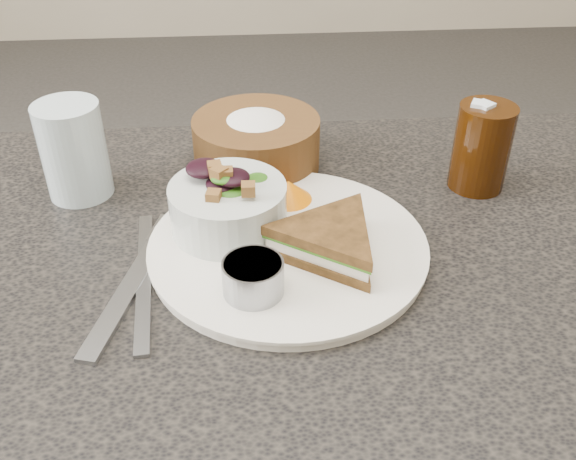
{
  "coord_description": "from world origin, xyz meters",
  "views": [
    {
      "loc": [
        -0.03,
        -0.53,
        1.18
      ],
      "look_at": [
        0.01,
        0.03,
        0.78
      ],
      "focal_mm": 40.0,
      "sensor_mm": 36.0,
      "label": 1
    }
  ],
  "objects_px": {
    "sandwich": "(330,241)",
    "dressing_ramekin": "(253,278)",
    "bread_basket": "(256,135)",
    "water_glass": "(74,151)",
    "dinner_plate": "(288,248)",
    "cola_glass": "(482,143)",
    "salad_bowl": "(228,200)"
  },
  "relations": [
    {
      "from": "dressing_ramekin",
      "to": "water_glass",
      "type": "bearing_deg",
      "value": 133.22
    },
    {
      "from": "dinner_plate",
      "to": "cola_glass",
      "type": "xyz_separation_m",
      "value": [
        0.25,
        0.12,
        0.05
      ]
    },
    {
      "from": "bread_basket",
      "to": "water_glass",
      "type": "xyz_separation_m",
      "value": [
        -0.22,
        -0.05,
        0.01
      ]
    },
    {
      "from": "sandwich",
      "to": "dressing_ramekin",
      "type": "relative_size",
      "value": 2.41
    },
    {
      "from": "salad_bowl",
      "to": "dressing_ramekin",
      "type": "distance_m",
      "value": 0.12
    },
    {
      "from": "dressing_ramekin",
      "to": "cola_glass",
      "type": "relative_size",
      "value": 0.5
    },
    {
      "from": "dinner_plate",
      "to": "salad_bowl",
      "type": "bearing_deg",
      "value": 151.89
    },
    {
      "from": "dinner_plate",
      "to": "dressing_ramekin",
      "type": "height_order",
      "value": "dressing_ramekin"
    },
    {
      "from": "dinner_plate",
      "to": "bread_basket",
      "type": "bearing_deg",
      "value": 97.95
    },
    {
      "from": "bread_basket",
      "to": "water_glass",
      "type": "distance_m",
      "value": 0.23
    },
    {
      "from": "sandwich",
      "to": "dressing_ramekin",
      "type": "xyz_separation_m",
      "value": [
        -0.08,
        -0.05,
        -0.0
      ]
    },
    {
      "from": "dressing_ramekin",
      "to": "cola_glass",
      "type": "distance_m",
      "value": 0.35
    },
    {
      "from": "salad_bowl",
      "to": "cola_glass",
      "type": "xyz_separation_m",
      "value": [
        0.31,
        0.09,
        0.01
      ]
    },
    {
      "from": "water_glass",
      "to": "dinner_plate",
      "type": "bearing_deg",
      "value": -30.03
    },
    {
      "from": "sandwich",
      "to": "salad_bowl",
      "type": "height_order",
      "value": "salad_bowl"
    },
    {
      "from": "dinner_plate",
      "to": "cola_glass",
      "type": "height_order",
      "value": "cola_glass"
    },
    {
      "from": "dinner_plate",
      "to": "dressing_ramekin",
      "type": "xyz_separation_m",
      "value": [
        -0.04,
        -0.08,
        0.02
      ]
    },
    {
      "from": "water_glass",
      "to": "bread_basket",
      "type": "bearing_deg",
      "value": 12.36
    },
    {
      "from": "cola_glass",
      "to": "salad_bowl",
      "type": "bearing_deg",
      "value": -164.05
    },
    {
      "from": "dressing_ramekin",
      "to": "bread_basket",
      "type": "relative_size",
      "value": 0.37
    },
    {
      "from": "bread_basket",
      "to": "dressing_ramekin",
      "type": "bearing_deg",
      "value": -92.76
    },
    {
      "from": "salad_bowl",
      "to": "dinner_plate",
      "type": "bearing_deg",
      "value": -28.11
    },
    {
      "from": "dinner_plate",
      "to": "dressing_ramekin",
      "type": "relative_size",
      "value": 4.97
    },
    {
      "from": "salad_bowl",
      "to": "water_glass",
      "type": "relative_size",
      "value": 1.09
    },
    {
      "from": "salad_bowl",
      "to": "dressing_ramekin",
      "type": "height_order",
      "value": "salad_bowl"
    },
    {
      "from": "salad_bowl",
      "to": "sandwich",
      "type": "bearing_deg",
      "value": -29.54
    },
    {
      "from": "dinner_plate",
      "to": "sandwich",
      "type": "distance_m",
      "value": 0.06
    },
    {
      "from": "bread_basket",
      "to": "sandwich",
      "type": "bearing_deg",
      "value": -72.41
    },
    {
      "from": "dressing_ramekin",
      "to": "cola_glass",
      "type": "xyz_separation_m",
      "value": [
        0.29,
        0.2,
        0.03
      ]
    },
    {
      "from": "sandwich",
      "to": "salad_bowl",
      "type": "relative_size",
      "value": 1.12
    },
    {
      "from": "sandwich",
      "to": "water_glass",
      "type": "height_order",
      "value": "water_glass"
    },
    {
      "from": "sandwich",
      "to": "cola_glass",
      "type": "bearing_deg",
      "value": 70.0
    }
  ]
}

